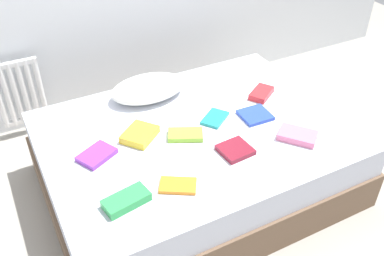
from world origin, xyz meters
TOP-DOWN VIEW (x-y plane):
  - ground_plane at (0.00, 0.00)m, footprint 8.00×8.00m
  - bed at (0.00, 0.00)m, footprint 2.00×1.50m
  - radiator at (-0.93, 1.20)m, footprint 0.36×0.04m
  - pillow at (-0.11, 0.51)m, footprint 0.55×0.35m
  - textbook_blue at (0.43, -0.06)m, footprint 0.20×0.20m
  - textbook_lime at (-0.09, -0.04)m, footprint 0.25×0.21m
  - textbook_pink at (0.53, -0.38)m, footprint 0.27×0.28m
  - textbook_purple at (-0.66, 0.03)m, footprint 0.26×0.24m
  - textbook_red at (0.62, 0.14)m, footprint 0.24×0.21m
  - textbook_maroon at (0.11, -0.31)m, footprint 0.20×0.19m
  - textbook_orange at (-0.34, -0.43)m, footprint 0.24×0.21m
  - textbook_green at (-0.63, -0.41)m, footprint 0.27×0.16m
  - textbook_yellow at (-0.36, 0.09)m, footprint 0.28×0.27m
  - textbook_teal at (0.17, 0.04)m, footprint 0.24×0.22m

SIDE VIEW (x-z plane):
  - ground_plane at x=0.00m, z-range 0.00..0.00m
  - bed at x=0.00m, z-range 0.00..0.50m
  - radiator at x=-0.93m, z-range 0.11..0.66m
  - textbook_teal at x=0.17m, z-range 0.50..0.52m
  - textbook_orange at x=-0.34m, z-range 0.50..0.52m
  - textbook_blue at x=0.43m, z-range 0.50..0.53m
  - textbook_purple at x=-0.66m, z-range 0.50..0.53m
  - textbook_maroon at x=0.11m, z-range 0.50..0.53m
  - textbook_lime at x=-0.09m, z-range 0.50..0.53m
  - textbook_pink at x=0.53m, z-range 0.50..0.54m
  - textbook_red at x=0.62m, z-range 0.50..0.54m
  - textbook_yellow at x=-0.36m, z-range 0.50..0.55m
  - textbook_green at x=-0.63m, z-range 0.50..0.55m
  - pillow at x=-0.11m, z-range 0.50..0.64m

